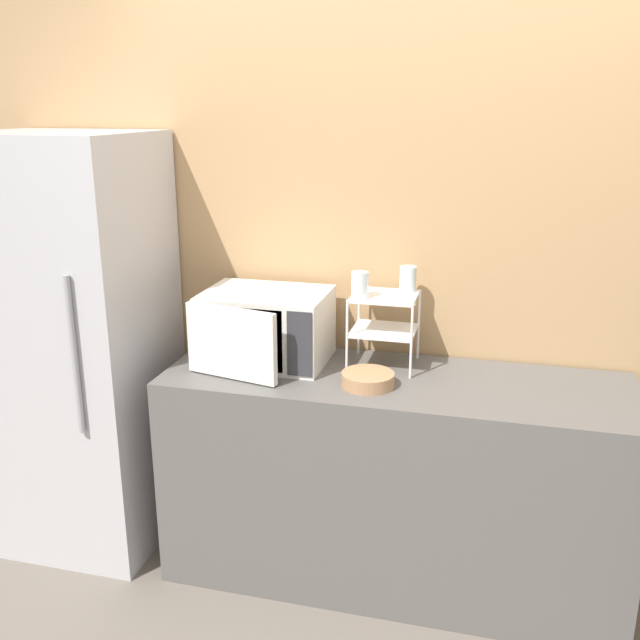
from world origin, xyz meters
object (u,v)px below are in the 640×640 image
(dish_rack, at_px, (384,315))
(glass_back_right, at_px, (408,279))
(glass_front_left, at_px, (360,285))
(microwave, at_px, (265,327))
(bowl, at_px, (368,380))
(refrigerator, at_px, (77,346))

(dish_rack, relative_size, glass_back_right, 2.85)
(glass_back_right, bearing_deg, glass_front_left, -140.11)
(microwave, height_order, glass_front_left, glass_front_left)
(dish_rack, bearing_deg, bowl, -94.39)
(bowl, bearing_deg, glass_back_right, 72.19)
(microwave, xyz_separation_m, glass_front_left, (0.40, 0.00, 0.20))
(microwave, distance_m, glass_back_right, 0.62)
(glass_front_left, distance_m, glass_back_right, 0.22)
(microwave, xyz_separation_m, dish_rack, (0.48, 0.07, 0.07))
(microwave, xyz_separation_m, glass_back_right, (0.56, 0.15, 0.20))
(refrigerator, bearing_deg, glass_front_left, 3.88)
(glass_back_right, bearing_deg, microwave, -165.58)
(microwave, bearing_deg, glass_back_right, 14.42)
(refrigerator, bearing_deg, bowl, -3.64)
(microwave, relative_size, refrigerator, 0.28)
(glass_front_left, bearing_deg, microwave, -179.40)
(refrigerator, bearing_deg, glass_back_right, 9.10)
(glass_back_right, bearing_deg, refrigerator, -170.90)
(glass_front_left, distance_m, bowl, 0.37)
(glass_back_right, bearing_deg, bowl, -107.81)
(bowl, bearing_deg, refrigerator, 176.36)
(dish_rack, distance_m, bowl, 0.30)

